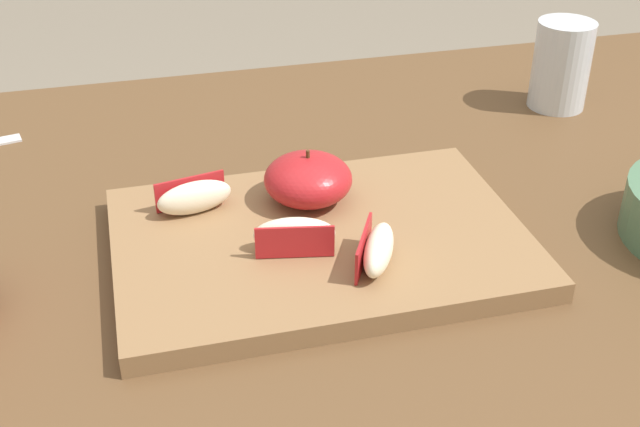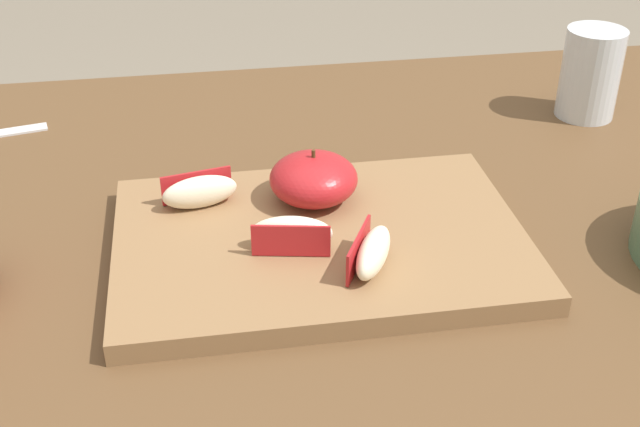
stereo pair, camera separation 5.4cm
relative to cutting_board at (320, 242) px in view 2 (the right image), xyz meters
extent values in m
cube|color=brown|center=(0.06, 0.04, -0.02)|extent=(1.42, 0.81, 0.03)
cube|color=olive|center=(0.00, 0.00, 0.00)|extent=(0.36, 0.25, 0.02)
ellipsoid|color=#B21E23|center=(0.00, 0.06, 0.03)|extent=(0.08, 0.08, 0.05)
cylinder|color=#4C3319|center=(0.00, 0.06, 0.06)|extent=(0.00, 0.00, 0.01)
ellipsoid|color=#F4EACC|center=(0.03, -0.06, 0.03)|extent=(0.05, 0.07, 0.03)
cube|color=#B21E23|center=(0.02, -0.05, 0.03)|extent=(0.03, 0.06, 0.03)
ellipsoid|color=#F4EACC|center=(-0.10, 0.06, 0.03)|extent=(0.07, 0.04, 0.03)
cube|color=#B21E23|center=(-0.10, 0.08, 0.03)|extent=(0.07, 0.02, 0.03)
ellipsoid|color=#F4EACC|center=(-0.03, -0.02, 0.03)|extent=(0.07, 0.04, 0.03)
cube|color=#B21E23|center=(-0.03, -0.03, 0.03)|extent=(0.07, 0.01, 0.03)
cube|color=silver|center=(-0.31, 0.30, -0.01)|extent=(0.09, 0.04, 0.00)
cylinder|color=silver|center=(0.36, 0.24, 0.04)|extent=(0.07, 0.07, 0.10)
camera|label=1|loc=(-0.15, -0.59, 0.40)|focal=46.31mm
camera|label=2|loc=(-0.10, -0.60, 0.40)|focal=46.31mm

